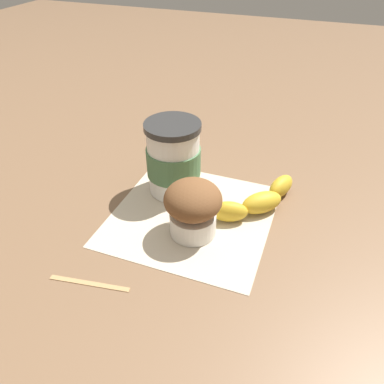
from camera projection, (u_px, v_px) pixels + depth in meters
The scene contains 6 objects.
ground_plane at pixel (192, 215), 0.60m from camera, with size 3.00×3.00×0.00m, color brown.
paper_napkin at pixel (192, 215), 0.60m from camera, with size 0.25×0.25×0.00m, color beige.
coffee_cup at pixel (174, 159), 0.62m from camera, with size 0.09×0.09×0.13m.
muffin at pixel (193, 207), 0.54m from camera, with size 0.08×0.08×0.09m.
banana at pixel (258, 200), 0.60m from camera, with size 0.12×0.15×0.03m.
wooden_stirrer at pixel (89, 283), 0.49m from camera, with size 0.11×0.01×0.00m, color tan.
Camera 1 is at (0.16, -0.43, 0.39)m, focal length 35.00 mm.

